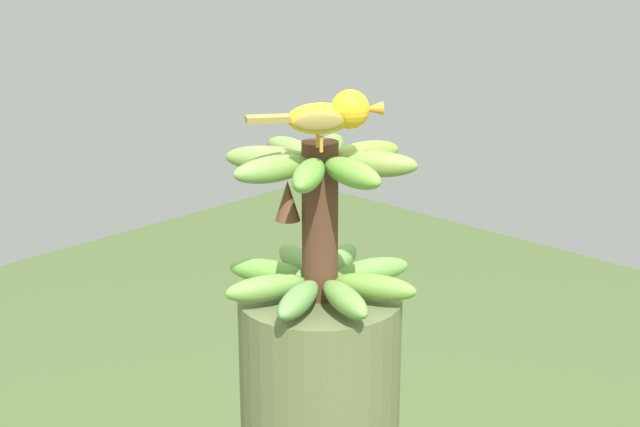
# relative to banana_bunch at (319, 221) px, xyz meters

# --- Properties ---
(banana_bunch) EXTENTS (0.28, 0.28, 0.23)m
(banana_bunch) POSITION_rel_banana_bunch_xyz_m (0.00, 0.00, 0.00)
(banana_bunch) COLOR #4C2D1E
(banana_bunch) RESTS_ON banana_tree
(perched_bird) EXTENTS (0.16, 0.13, 0.08)m
(perched_bird) POSITION_rel_banana_bunch_xyz_m (0.02, 0.04, 0.16)
(perched_bird) COLOR #C68933
(perched_bird) RESTS_ON banana_bunch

